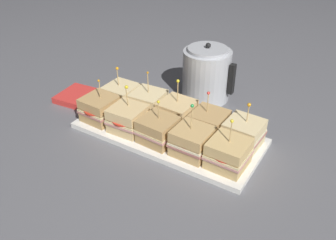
% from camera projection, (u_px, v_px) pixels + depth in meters
% --- Properties ---
extents(ground_plane, '(6.00, 6.00, 0.00)m').
position_uv_depth(ground_plane, '(168.00, 135.00, 1.21)').
color(ground_plane, slate).
extents(serving_platter, '(0.63, 0.28, 0.02)m').
position_uv_depth(serving_platter, '(168.00, 133.00, 1.20)').
color(serving_platter, white).
rests_on(serving_platter, ground_plane).
extents(sandwich_front_far_left, '(0.12, 0.12, 0.15)m').
position_uv_depth(sandwich_front_far_left, '(100.00, 108.00, 1.24)').
color(sandwich_front_far_left, tan).
rests_on(sandwich_front_far_left, serving_platter).
extents(sandwich_front_left, '(0.12, 0.12, 0.16)m').
position_uv_depth(sandwich_front_left, '(128.00, 119.00, 1.18)').
color(sandwich_front_left, '#DBB77A').
rests_on(sandwich_front_left, serving_platter).
extents(sandwich_front_center, '(0.12, 0.12, 0.15)m').
position_uv_depth(sandwich_front_center, '(158.00, 130.00, 1.13)').
color(sandwich_front_center, tan).
rests_on(sandwich_front_center, serving_platter).
extents(sandwich_front_right, '(0.12, 0.12, 0.17)m').
position_uv_depth(sandwich_front_right, '(192.00, 141.00, 1.08)').
color(sandwich_front_right, tan).
rests_on(sandwich_front_right, serving_platter).
extents(sandwich_front_far_right, '(0.12, 0.12, 0.16)m').
position_uv_depth(sandwich_front_far_right, '(228.00, 154.00, 1.03)').
color(sandwich_front_far_right, tan).
rests_on(sandwich_front_far_right, serving_platter).
extents(sandwich_back_far_left, '(0.11, 0.11, 0.15)m').
position_uv_depth(sandwich_back_far_left, '(122.00, 95.00, 1.32)').
color(sandwich_back_far_left, beige).
rests_on(sandwich_back_far_left, serving_platter).
extents(sandwich_back_left, '(0.12, 0.12, 0.17)m').
position_uv_depth(sandwich_back_left, '(148.00, 103.00, 1.27)').
color(sandwich_back_left, beige).
rests_on(sandwich_back_left, serving_platter).
extents(sandwich_back_center, '(0.12, 0.12, 0.17)m').
position_uv_depth(sandwich_back_center, '(177.00, 113.00, 1.22)').
color(sandwich_back_center, '#DBB77A').
rests_on(sandwich_back_center, serving_platter).
extents(sandwich_back_right, '(0.11, 0.11, 0.15)m').
position_uv_depth(sandwich_back_right, '(209.00, 123.00, 1.16)').
color(sandwich_back_right, tan).
rests_on(sandwich_back_right, serving_platter).
extents(sandwich_back_far_right, '(0.12, 0.12, 0.15)m').
position_uv_depth(sandwich_back_far_right, '(243.00, 133.00, 1.11)').
color(sandwich_back_far_right, beige).
rests_on(sandwich_back_far_right, serving_platter).
extents(kettle_steel, '(0.21, 0.19, 0.23)m').
position_uv_depth(kettle_steel, '(207.00, 74.00, 1.37)').
color(kettle_steel, '#B7BABF').
rests_on(kettle_steel, ground_plane).
extents(napkin_stack, '(0.16, 0.16, 0.02)m').
position_uv_depth(napkin_stack, '(79.00, 96.00, 1.41)').
color(napkin_stack, red).
rests_on(napkin_stack, ground_plane).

